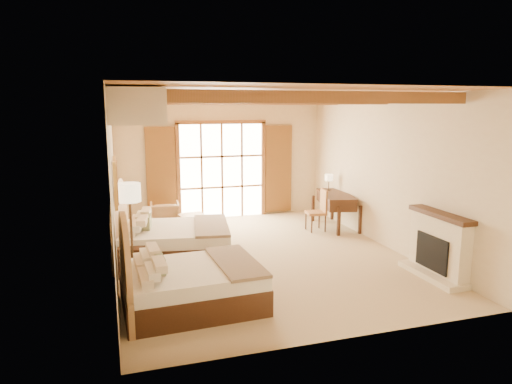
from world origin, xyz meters
name	(u,v)px	position (x,y,z in m)	size (l,w,h in m)	color
floor	(261,256)	(0.00, 0.00, 0.00)	(7.00, 7.00, 0.00)	#C9B189
wall_back	(221,158)	(0.00, 3.50, 1.60)	(5.50, 5.50, 0.00)	beige
wall_left	(113,184)	(-2.75, 0.00, 1.60)	(7.00, 7.00, 0.00)	beige
wall_right	(385,171)	(2.75, 0.00, 1.60)	(7.00, 7.00, 0.00)	beige
ceiling	(261,93)	(0.00, 0.00, 3.20)	(7.00, 7.00, 0.00)	#BB6C34
ceiling_beams	(261,99)	(0.00, 0.00, 3.08)	(5.39, 4.60, 0.18)	brown
french_doors	(222,171)	(0.00, 3.44, 1.25)	(3.95, 0.08, 2.60)	white
fireplace	(438,249)	(2.60, -2.00, 0.51)	(0.46, 1.40, 1.16)	beige
painting	(116,182)	(-2.70, -0.75, 1.75)	(0.06, 0.95, 0.75)	gold
canopy_valance	(135,106)	(-2.40, -2.00, 2.95)	(0.70, 1.40, 0.45)	beige
bed_near	(182,282)	(-1.84, -1.95, 0.40)	(2.07, 1.61, 1.32)	#3F2417
bed_far	(166,239)	(-1.84, 0.30, 0.43)	(2.38, 1.93, 1.41)	#3F2417
nightstand	(133,261)	(-2.50, -0.38, 0.27)	(0.45, 0.45, 0.54)	#3F2417
floor_lamp	(130,199)	(-2.50, -0.77, 1.46)	(0.36, 0.36, 1.72)	#392A1D
armchair	(165,215)	(-1.61, 2.76, 0.32)	(0.69, 0.71, 0.64)	#A67C52
ottoman	(192,223)	(-1.03, 2.17, 0.21)	(0.58, 0.58, 0.42)	tan
desk	(335,209)	(2.45, 1.60, 0.45)	(1.01, 1.68, 0.85)	#3F2417
desk_chair	(317,218)	(1.86, 1.42, 0.31)	(0.50, 0.49, 1.00)	#AF643B
desk_lamp	(329,178)	(2.49, 2.10, 1.15)	(0.20, 0.20, 0.41)	#392A1D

